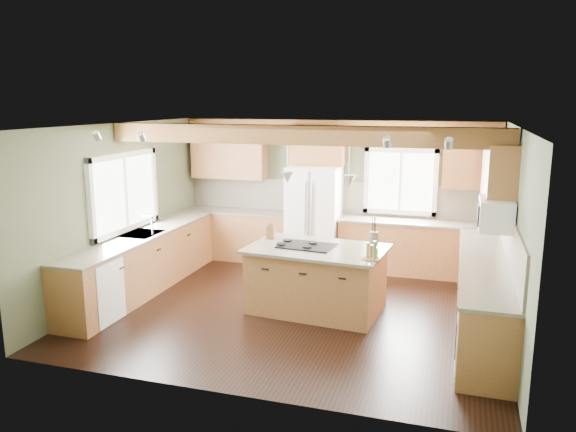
% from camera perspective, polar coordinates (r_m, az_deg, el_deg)
% --- Properties ---
extents(floor, '(5.60, 5.60, 0.00)m').
position_cam_1_polar(floor, '(8.16, 0.91, -9.37)').
color(floor, black).
rests_on(floor, ground).
extents(ceiling, '(5.60, 5.60, 0.00)m').
position_cam_1_polar(ceiling, '(7.62, 0.97, 9.19)').
color(ceiling, silver).
rests_on(ceiling, wall_back).
extents(wall_back, '(5.60, 0.00, 5.60)m').
position_cam_1_polar(wall_back, '(10.17, 4.86, 2.42)').
color(wall_back, '#4C553C').
rests_on(wall_back, ground).
extents(wall_left, '(0.00, 5.00, 5.00)m').
position_cam_1_polar(wall_left, '(8.96, -16.54, 0.71)').
color(wall_left, '#4C553C').
rests_on(wall_left, ground).
extents(wall_right, '(0.00, 5.00, 5.00)m').
position_cam_1_polar(wall_right, '(7.53, 21.89, -1.69)').
color(wall_right, '#4C553C').
rests_on(wall_right, ground).
extents(ceiling_beam, '(5.55, 0.26, 0.26)m').
position_cam_1_polar(ceiling_beam, '(7.65, 1.02, 8.23)').
color(ceiling_beam, brown).
rests_on(ceiling_beam, ceiling).
extents(soffit_trim, '(5.55, 0.20, 0.10)m').
position_cam_1_polar(soffit_trim, '(9.95, 4.86, 9.40)').
color(soffit_trim, brown).
rests_on(soffit_trim, ceiling).
extents(backsplash_back, '(5.58, 0.03, 0.58)m').
position_cam_1_polar(backsplash_back, '(10.17, 4.83, 1.91)').
color(backsplash_back, brown).
rests_on(backsplash_back, wall_back).
extents(backsplash_right, '(0.03, 3.70, 0.58)m').
position_cam_1_polar(backsplash_right, '(7.59, 21.69, -2.26)').
color(backsplash_right, brown).
rests_on(backsplash_right, wall_right).
extents(base_cab_back_left, '(2.02, 0.60, 0.88)m').
position_cam_1_polar(base_cab_back_left, '(10.58, -5.09, -1.97)').
color(base_cab_back_left, brown).
rests_on(base_cab_back_left, floor).
extents(counter_back_left, '(2.06, 0.64, 0.04)m').
position_cam_1_polar(counter_back_left, '(10.48, -5.14, 0.47)').
color(counter_back_left, '#4C4638').
rests_on(counter_back_left, base_cab_back_left).
extents(base_cab_back_right, '(2.62, 0.60, 0.88)m').
position_cam_1_polar(base_cab_back_right, '(9.85, 12.90, -3.25)').
color(base_cab_back_right, brown).
rests_on(base_cab_back_right, floor).
extents(counter_back_right, '(2.66, 0.64, 0.04)m').
position_cam_1_polar(counter_back_right, '(9.75, 13.03, -0.64)').
color(counter_back_right, '#4C4638').
rests_on(counter_back_right, base_cab_back_right).
extents(base_cab_left, '(0.60, 3.70, 0.88)m').
position_cam_1_polar(base_cab_left, '(9.04, -14.45, -4.69)').
color(base_cab_left, brown).
rests_on(base_cab_left, floor).
extents(counter_left, '(0.64, 3.74, 0.04)m').
position_cam_1_polar(counter_left, '(8.92, -14.60, -1.85)').
color(counter_left, '#4C4638').
rests_on(counter_left, base_cab_left).
extents(base_cab_right, '(0.60, 3.70, 0.88)m').
position_cam_1_polar(base_cab_right, '(7.78, 19.16, -7.65)').
color(base_cab_right, brown).
rests_on(base_cab_right, floor).
extents(counter_right, '(0.64, 3.74, 0.04)m').
position_cam_1_polar(counter_right, '(7.65, 19.39, -4.40)').
color(counter_right, '#4C4638').
rests_on(counter_right, base_cab_right).
extents(upper_cab_back_left, '(1.40, 0.35, 0.90)m').
position_cam_1_polar(upper_cab_back_left, '(10.52, -6.00, 6.28)').
color(upper_cab_back_left, brown).
rests_on(upper_cab_back_left, wall_back).
extents(upper_cab_over_fridge, '(0.96, 0.35, 0.70)m').
position_cam_1_polar(upper_cab_over_fridge, '(9.97, 3.03, 7.18)').
color(upper_cab_over_fridge, brown).
rests_on(upper_cab_over_fridge, wall_back).
extents(upper_cab_right, '(0.35, 2.20, 0.90)m').
position_cam_1_polar(upper_cab_right, '(8.29, 20.54, 4.15)').
color(upper_cab_right, brown).
rests_on(upper_cab_right, wall_right).
extents(upper_cab_back_corner, '(0.90, 0.35, 0.90)m').
position_cam_1_polar(upper_cab_back_corner, '(9.69, 18.16, 5.30)').
color(upper_cab_back_corner, brown).
rests_on(upper_cab_back_corner, wall_back).
extents(window_left, '(0.04, 1.60, 1.05)m').
position_cam_1_polar(window_left, '(8.95, -16.35, 2.33)').
color(window_left, white).
rests_on(window_left, wall_left).
extents(window_back, '(1.10, 0.04, 1.00)m').
position_cam_1_polar(window_back, '(9.94, 11.36, 3.47)').
color(window_back, white).
rests_on(window_back, wall_back).
extents(sink, '(0.50, 0.65, 0.03)m').
position_cam_1_polar(sink, '(8.92, -14.60, -1.82)').
color(sink, '#262628').
rests_on(sink, counter_left).
extents(faucet, '(0.02, 0.02, 0.28)m').
position_cam_1_polar(faucet, '(8.80, -13.65, -0.99)').
color(faucet, '#B2B2B7').
rests_on(faucet, sink).
extents(dishwasher, '(0.60, 0.60, 0.84)m').
position_cam_1_polar(dishwasher, '(8.01, -19.24, -7.18)').
color(dishwasher, white).
rests_on(dishwasher, floor).
extents(oven, '(0.60, 0.72, 0.84)m').
position_cam_1_polar(oven, '(6.57, 19.41, -11.40)').
color(oven, white).
rests_on(oven, floor).
extents(microwave, '(0.40, 0.70, 0.38)m').
position_cam_1_polar(microwave, '(7.41, 20.37, 0.20)').
color(microwave, white).
rests_on(microwave, wall_right).
extents(pendant_left, '(0.18, 0.18, 0.16)m').
position_cam_1_polar(pendant_left, '(7.79, -0.07, 3.94)').
color(pendant_left, '#B2B2B7').
rests_on(pendant_left, ceiling).
extents(pendant_right, '(0.18, 0.18, 0.16)m').
position_cam_1_polar(pendant_right, '(7.51, 6.20, 3.57)').
color(pendant_right, '#B2B2B7').
rests_on(pendant_right, ceiling).
extents(refrigerator, '(0.90, 0.74, 1.80)m').
position_cam_1_polar(refrigerator, '(9.95, 2.66, -0.10)').
color(refrigerator, white).
rests_on(refrigerator, floor).
extents(island, '(1.86, 1.24, 0.88)m').
position_cam_1_polar(island, '(7.97, 2.90, -6.55)').
color(island, brown).
rests_on(island, floor).
extents(island_top, '(1.99, 1.37, 0.04)m').
position_cam_1_polar(island_top, '(7.83, 2.93, -3.36)').
color(island_top, '#4C4638').
rests_on(island_top, island).
extents(cooktop, '(0.81, 0.58, 0.02)m').
position_cam_1_polar(cooktop, '(7.87, 1.92, -3.04)').
color(cooktop, black).
rests_on(cooktop, island_top).
extents(knife_block, '(0.12, 0.09, 0.19)m').
position_cam_1_polar(knife_block, '(8.28, -1.77, -1.69)').
color(knife_block, brown).
rests_on(knife_block, island_top).
extents(utensil_crock, '(0.15, 0.15, 0.18)m').
position_cam_1_polar(utensil_crock, '(8.08, 8.69, -2.21)').
color(utensil_crock, '#3C3630').
rests_on(utensil_crock, island_top).
extents(bottle_tray, '(0.29, 0.29, 0.23)m').
position_cam_1_polar(bottle_tray, '(7.31, 8.47, -3.47)').
color(bottle_tray, '#57361A').
rests_on(bottle_tray, island_top).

